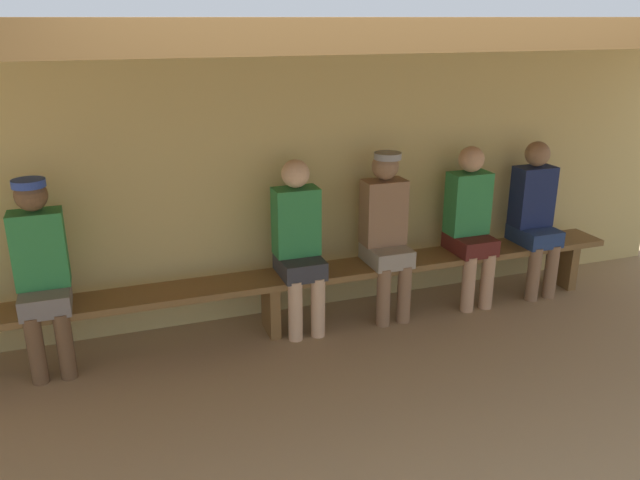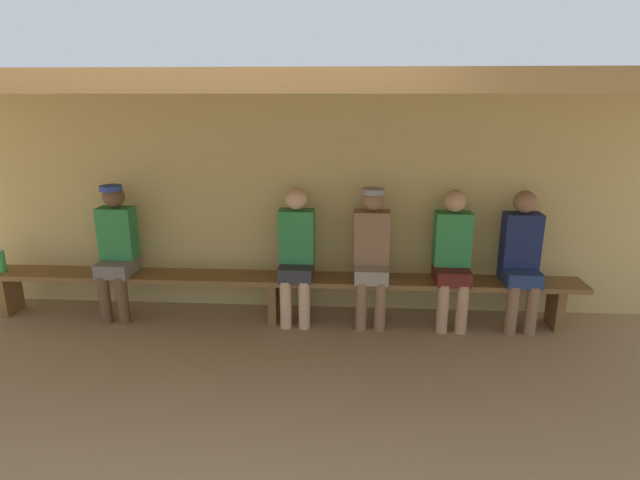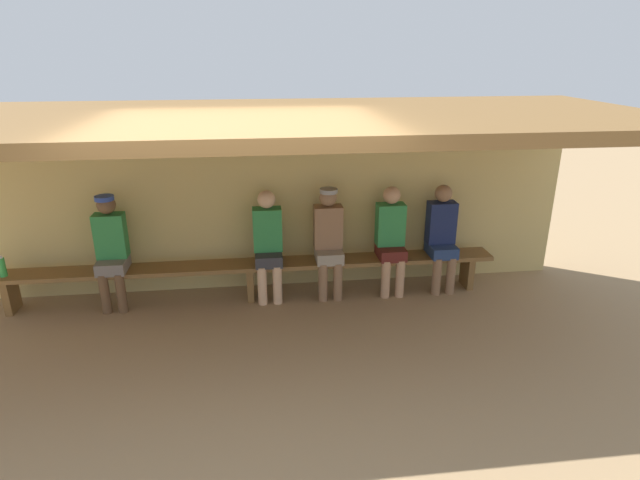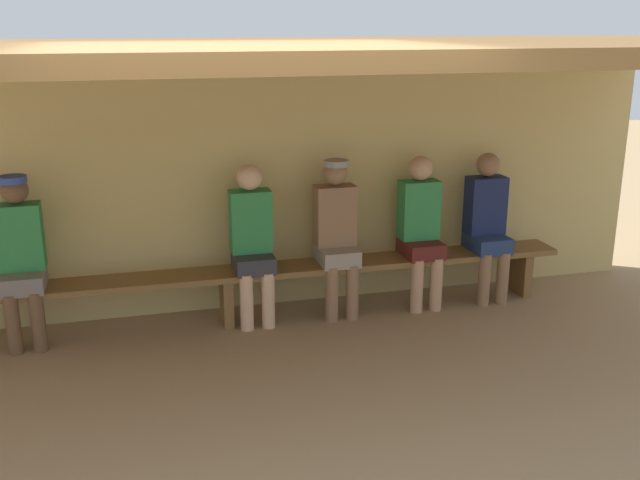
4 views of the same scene
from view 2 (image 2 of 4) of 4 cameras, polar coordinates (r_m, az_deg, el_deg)
name	(u,v)px [view 2 (image 2 of 4)]	position (r m, az deg, el deg)	size (l,w,h in m)	color
ground_plane	(243,410)	(3.94, -8.61, -18.18)	(24.00, 24.00, 0.00)	#9E7F59
back_wall	(278,203)	(5.34, -4.66, 4.09)	(8.00, 0.20, 2.20)	tan
dugout_roof	(250,85)	(3.95, -7.84, 16.74)	(8.00, 2.80, 0.12)	brown
bench	(274,283)	(5.12, -5.19, -4.80)	(6.00, 0.36, 0.46)	brown
player_middle	(452,254)	(5.04, 14.52, -1.47)	(0.34, 0.42, 1.34)	#591E19
player_with_sunglasses	(521,255)	(5.20, 21.49, -1.54)	(0.34, 0.42, 1.34)	navy
player_near_post	(371,250)	(4.95, 5.75, -1.15)	(0.34, 0.42, 1.34)	gray
player_rightmost	(296,251)	(4.98, -2.65, -1.18)	(0.34, 0.42, 1.34)	#333338
player_in_blue	(116,245)	(5.46, -21.72, -0.57)	(0.34, 0.42, 1.34)	slate
water_bottle_blue	(1,261)	(6.08, -31.96, -1.97)	(0.08, 0.08, 0.24)	green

